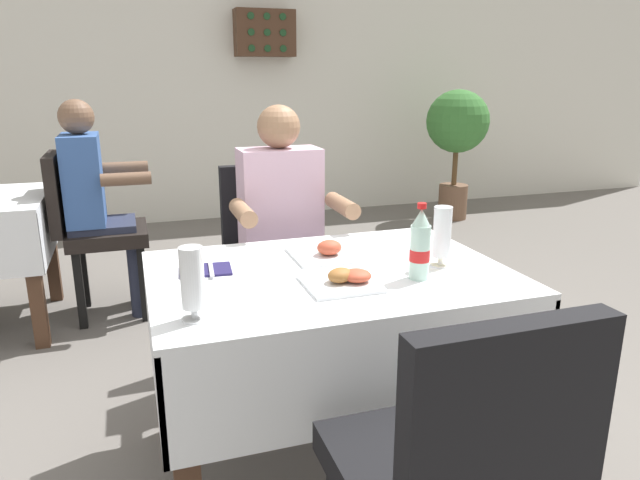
# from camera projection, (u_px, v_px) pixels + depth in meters

# --- Properties ---
(ground_plane) EXTENTS (11.00, 11.00, 0.00)m
(ground_plane) POSITION_uv_depth(u_px,v_px,m) (361.00, 451.00, 2.20)
(ground_plane) COLOR #66605B
(back_wall) EXTENTS (11.00, 0.12, 2.97)m
(back_wall) POSITION_uv_depth(u_px,v_px,m) (203.00, 64.00, 5.45)
(back_wall) COLOR silver
(back_wall) RESTS_ON ground
(main_dining_table) EXTENTS (1.18, 0.84, 0.75)m
(main_dining_table) POSITION_uv_depth(u_px,v_px,m) (329.00, 318.00, 1.98)
(main_dining_table) COLOR white
(main_dining_table) RESTS_ON ground
(chair_far_diner_seat) EXTENTS (0.44, 0.50, 0.97)m
(chair_far_diner_seat) POSITION_uv_depth(u_px,v_px,m) (273.00, 257.00, 2.73)
(chair_far_diner_seat) COLOR black
(chair_far_diner_seat) RESTS_ON ground
(chair_near_camera_side) EXTENTS (0.44, 0.50, 0.97)m
(chair_near_camera_side) POSITION_uv_depth(u_px,v_px,m) (453.00, 472.00, 1.24)
(chair_near_camera_side) COLOR black
(chair_near_camera_side) RESTS_ON ground
(seated_diner_far) EXTENTS (0.50, 0.46, 1.26)m
(seated_diner_far) POSITION_uv_depth(u_px,v_px,m) (284.00, 230.00, 2.59)
(seated_diner_far) COLOR #282D42
(seated_diner_far) RESTS_ON ground
(plate_near_camera) EXTENTS (0.22, 0.22, 0.06)m
(plate_near_camera) POSITION_uv_depth(u_px,v_px,m) (344.00, 279.00, 1.79)
(plate_near_camera) COLOR white
(plate_near_camera) RESTS_ON main_dining_table
(plate_far_diner) EXTENTS (0.24, 0.24, 0.07)m
(plate_far_diner) POSITION_uv_depth(u_px,v_px,m) (326.00, 251.00, 2.08)
(plate_far_diner) COLOR white
(plate_far_diner) RESTS_ON main_dining_table
(beer_glass_left) EXTENTS (0.07, 0.07, 0.20)m
(beer_glass_left) POSITION_uv_depth(u_px,v_px,m) (192.00, 282.00, 1.51)
(beer_glass_left) COLOR white
(beer_glass_left) RESTS_ON main_dining_table
(beer_glass_middle) EXTENTS (0.07, 0.07, 0.21)m
(beer_glass_middle) POSITION_uv_depth(u_px,v_px,m) (442.00, 236.00, 1.95)
(beer_glass_middle) COLOR white
(beer_glass_middle) RESTS_ON main_dining_table
(cola_bottle_primary) EXTENTS (0.07, 0.07, 0.25)m
(cola_bottle_primary) POSITION_uv_depth(u_px,v_px,m) (420.00, 246.00, 1.83)
(cola_bottle_primary) COLOR silver
(cola_bottle_primary) RESTS_ON main_dining_table
(napkin_cutlery_set) EXTENTS (0.18, 0.19, 0.01)m
(napkin_cutlery_set) POSITION_uv_depth(u_px,v_px,m) (206.00, 270.00, 1.93)
(napkin_cutlery_set) COLOR #231E4C
(napkin_cutlery_set) RESTS_ON main_dining_table
(background_chair_right) EXTENTS (0.50, 0.44, 0.97)m
(background_chair_right) POSITION_uv_depth(u_px,v_px,m) (90.00, 225.00, 3.31)
(background_chair_right) COLOR black
(background_chair_right) RESTS_ON ground
(background_patron) EXTENTS (0.46, 0.50, 1.26)m
(background_patron) POSITION_uv_depth(u_px,v_px,m) (96.00, 198.00, 3.28)
(background_patron) COLOR #282D42
(background_patron) RESTS_ON ground
(potted_plant_corner) EXTENTS (0.60, 0.60, 1.26)m
(potted_plant_corner) POSITION_uv_depth(u_px,v_px,m) (457.00, 131.00, 5.57)
(potted_plant_corner) COLOR brown
(potted_plant_corner) RESTS_ON ground
(wall_bottle_rack) EXTENTS (0.56, 0.21, 0.42)m
(wall_bottle_rack) POSITION_uv_depth(u_px,v_px,m) (265.00, 33.00, 5.39)
(wall_bottle_rack) COLOR #472D1E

